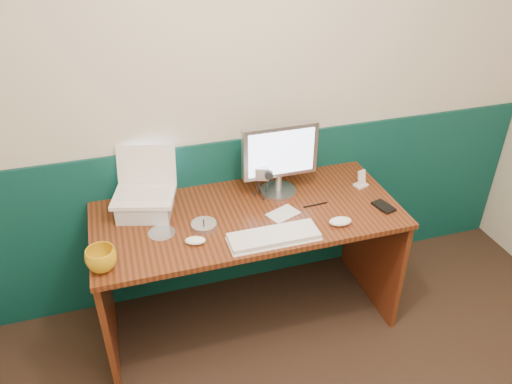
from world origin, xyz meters
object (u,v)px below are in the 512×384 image
object	(u,v)px
desk	(248,268)
keyboard	(274,237)
laptop	(141,177)
mug	(101,259)
camcorder	(262,180)
monitor	(279,160)

from	to	relation	value
desk	keyboard	distance (m)	0.47
desk	keyboard	size ratio (longest dim) A/B	3.65
laptop	keyboard	world-z (taller)	laptop
desk	mug	world-z (taller)	mug
laptop	camcorder	size ratio (longest dim) A/B	1.43
keyboard	camcorder	distance (m)	0.40
desk	monitor	xyz separation A→B (m)	(0.22, 0.15, 0.58)
laptop	mug	xyz separation A→B (m)	(-0.23, -0.39, -0.17)
mug	laptop	bearing A→B (deg)	58.93
laptop	camcorder	world-z (taller)	laptop
laptop	monitor	xyz separation A→B (m)	(0.73, -0.00, -0.02)
monitor	camcorder	size ratio (longest dim) A/B	1.91
camcorder	mug	bearing A→B (deg)	-139.70
keyboard	camcorder	bearing A→B (deg)	81.26
mug	camcorder	size ratio (longest dim) A/B	0.64
keyboard	mug	distance (m)	0.80
desk	mug	bearing A→B (deg)	-162.46
mug	camcorder	bearing A→B (deg)	23.06
keyboard	monitor	bearing A→B (deg)	68.18
laptop	mug	size ratio (longest dim) A/B	2.24
laptop	keyboard	xyz separation A→B (m)	(0.57, -0.40, -0.21)
desk	keyboard	xyz separation A→B (m)	(0.06, -0.25, 0.39)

